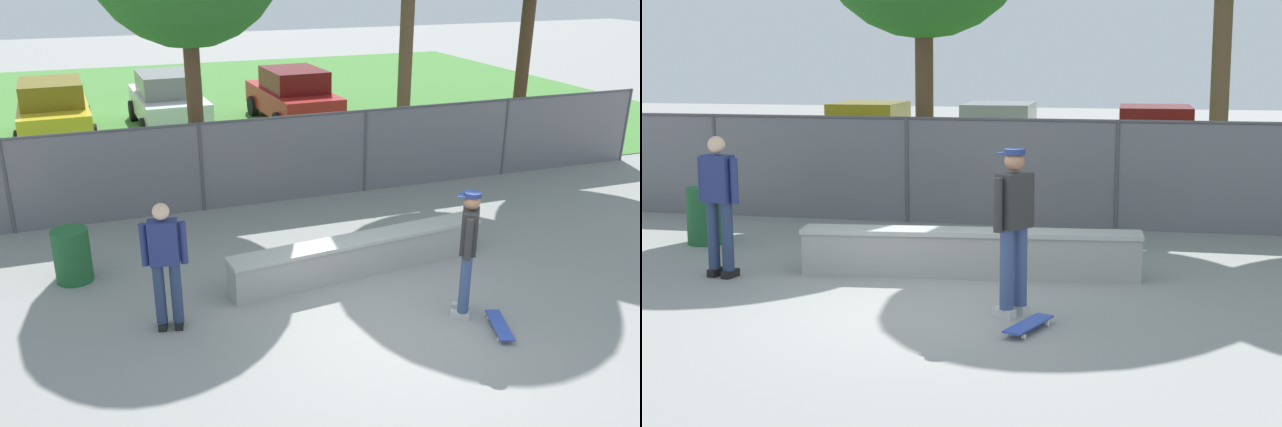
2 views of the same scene
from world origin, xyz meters
TOP-DOWN VIEW (x-y plane):
  - ground_plane at (0.00, 0.00)m, footprint 80.00×80.00m
  - grass_strip at (0.00, 15.68)m, footprint 29.56×20.00m
  - concrete_ledge at (0.09, 1.70)m, footprint 4.40×0.94m
  - skateboarder at (0.92, -0.05)m, footprint 0.42×0.52m
  - skateboard at (1.17, -0.59)m, footprint 0.45×0.82m
  - chainlink_fence at (-0.00, 5.38)m, footprint 17.63×0.07m
  - car_yellow at (-4.59, 12.37)m, footprint 2.13×4.26m
  - car_white at (-1.42, 12.70)m, footprint 2.13×4.26m
  - car_red at (2.28, 12.13)m, footprint 2.13×4.26m
  - bystander at (-3.03, 0.98)m, footprint 0.59×0.34m
  - trash_bin at (-4.24, 2.95)m, footprint 0.56×0.56m

SIDE VIEW (x-z plane):
  - ground_plane at x=0.00m, z-range 0.00..0.00m
  - grass_strip at x=0.00m, z-range 0.00..0.02m
  - skateboard at x=1.17m, z-range 0.03..0.12m
  - concrete_ledge at x=0.09m, z-range 0.00..0.61m
  - trash_bin at x=-4.24m, z-range 0.00..0.85m
  - car_yellow at x=-4.59m, z-range 0.01..1.67m
  - car_white at x=-1.42m, z-range 0.01..1.67m
  - car_red at x=2.28m, z-range 0.01..1.67m
  - chainlink_fence at x=0.00m, z-range 0.08..1.88m
  - bystander at x=-3.03m, z-range 0.10..1.92m
  - skateboarder at x=0.92m, z-range 0.11..1.95m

